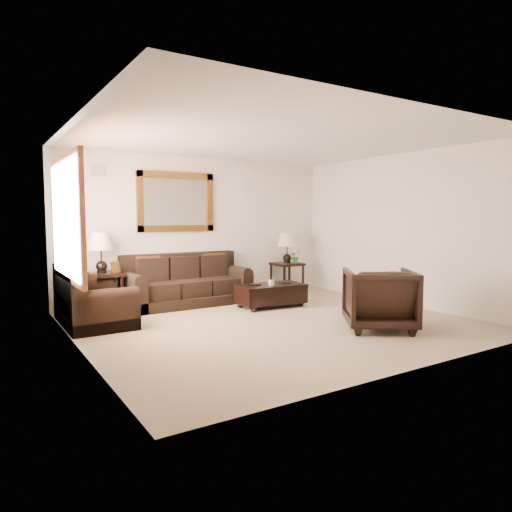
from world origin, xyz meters
TOP-DOWN VIEW (x-y plane):
  - room at (0.00, 0.00)m, footprint 5.51×5.01m
  - window at (-2.70, 0.90)m, footprint 0.07×1.96m
  - mirror at (-0.52, 2.47)m, footprint 1.50×0.06m
  - air_vent at (-1.90, 2.48)m, footprint 0.25×0.02m
  - sofa at (-0.52, 2.06)m, footprint 2.22×0.96m
  - loveseat at (-2.33, 1.37)m, footprint 0.90×1.52m
  - end_table_left at (-1.98, 2.16)m, footprint 0.60×0.60m
  - end_table_right at (1.82, 2.18)m, footprint 0.56×0.56m
  - coffee_table at (0.62, 1.02)m, footprint 1.22×0.72m
  - armchair at (1.02, -1.11)m, footprint 1.25×1.23m
  - potted_plant at (1.94, 2.08)m, footprint 0.33×0.35m

SIDE VIEW (x-z plane):
  - coffee_table at x=0.62m, z-range 0.00..0.50m
  - loveseat at x=-2.33m, z-range -0.11..0.74m
  - sofa at x=-0.52m, z-range -0.12..0.78m
  - armchair at x=1.02m, z-range 0.00..0.95m
  - potted_plant at x=1.94m, z-range 0.61..0.83m
  - end_table_right at x=1.82m, z-range 0.19..1.42m
  - end_table_left at x=-1.98m, z-range 0.20..1.52m
  - room at x=0.00m, z-range 0.00..2.71m
  - window at x=-2.70m, z-range 0.72..2.38m
  - mirror at x=-0.52m, z-range 1.30..2.40m
  - air_vent at x=-1.90m, z-range 2.26..2.44m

